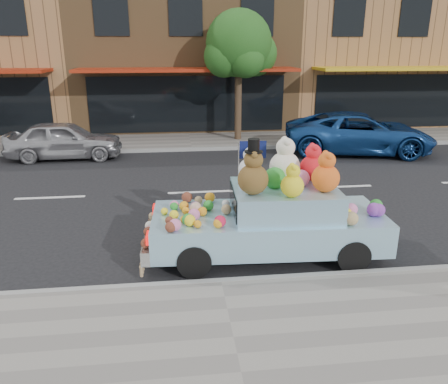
{
  "coord_description": "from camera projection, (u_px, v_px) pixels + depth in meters",
  "views": [
    {
      "loc": [
        -0.71,
        -11.37,
        3.82
      ],
      "look_at": [
        0.2,
        -3.77,
        1.25
      ],
      "focal_mm": 35.0,
      "sensor_mm": 36.0,
      "label": 1
    }
  ],
  "objects": [
    {
      "name": "ground",
      "position": [
        201.0,
        192.0,
        11.99
      ],
      "size": [
        120.0,
        120.0,
        0.0
      ],
      "primitive_type": "plane",
      "color": "black",
      "rests_on": "ground"
    },
    {
      "name": "near_sidewalk",
      "position": [
        233.0,
        341.0,
        5.86
      ],
      "size": [
        60.0,
        3.0,
        0.12
      ],
      "primitive_type": "cube",
      "color": "gray",
      "rests_on": "ground"
    },
    {
      "name": "far_sidewalk",
      "position": [
        190.0,
        141.0,
        18.09
      ],
      "size": [
        60.0,
        3.0,
        0.12
      ],
      "primitive_type": "cube",
      "color": "gray",
      "rests_on": "ground"
    },
    {
      "name": "near_kerb",
      "position": [
        221.0,
        283.0,
        7.27
      ],
      "size": [
        60.0,
        0.12,
        0.13
      ],
      "primitive_type": "cube",
      "color": "gray",
      "rests_on": "ground"
    },
    {
      "name": "far_kerb",
      "position": [
        192.0,
        149.0,
        16.68
      ],
      "size": [
        60.0,
        0.12,
        0.13
      ],
      "primitive_type": "cube",
      "color": "gray",
      "rests_on": "ground"
    },
    {
      "name": "storefront_mid",
      "position": [
        184.0,
        50.0,
        22.11
      ],
      "size": [
        10.0,
        9.8,
        7.3
      ],
      "color": "olive",
      "rests_on": "ground"
    },
    {
      "name": "storefront_right",
      "position": [
        372.0,
        49.0,
        23.23
      ],
      "size": [
        10.0,
        9.8,
        7.3
      ],
      "color": "#93643D",
      "rests_on": "ground"
    },
    {
      "name": "street_tree",
      "position": [
        239.0,
        49.0,
        17.21
      ],
      "size": [
        3.0,
        2.7,
        5.22
      ],
      "color": "#38281C",
      "rests_on": "ground"
    },
    {
      "name": "car_silver",
      "position": [
        64.0,
        140.0,
        15.37
      ],
      "size": [
        3.97,
        1.65,
        1.34
      ],
      "primitive_type": "imported",
      "rotation": [
        0.0,
        0.0,
        1.59
      ],
      "color": "#AEADB2",
      "rests_on": "ground"
    },
    {
      "name": "car_blue",
      "position": [
        359.0,
        133.0,
        16.17
      ],
      "size": [
        5.8,
        3.55,
        1.5
      ],
      "primitive_type": "imported",
      "rotation": [
        0.0,
        0.0,
        1.36
      ],
      "color": "navy",
      "rests_on": "ground"
    },
    {
      "name": "art_car",
      "position": [
        271.0,
        215.0,
        8.18
      ],
      "size": [
        4.56,
        1.96,
        2.33
      ],
      "rotation": [
        0.0,
        0.0,
        -0.05
      ],
      "color": "black",
      "rests_on": "ground"
    }
  ]
}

